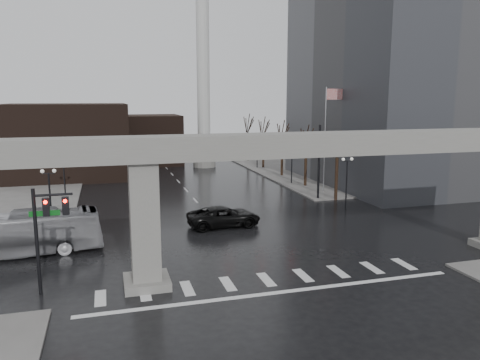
{
  "coord_description": "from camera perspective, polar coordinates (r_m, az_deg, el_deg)",
  "views": [
    {
      "loc": [
        -8.91,
        -26.22,
        10.8
      ],
      "look_at": [
        0.99,
        8.15,
        4.5
      ],
      "focal_mm": 35.0,
      "sensor_mm": 36.0,
      "label": 1
    }
  ],
  "objects": [
    {
      "name": "ground",
      "position": [
        29.72,
        2.57,
        -11.33
      ],
      "size": [
        160.0,
        160.0,
        0.0
      ],
      "primitive_type": "plane",
      "color": "black",
      "rests_on": "ground"
    },
    {
      "name": "sidewalk_ne",
      "position": [
        72.14,
        13.08,
        1.18
      ],
      "size": [
        28.0,
        36.0,
        0.15
      ],
      "primitive_type": "cube",
      "color": "slate",
      "rests_on": "ground"
    },
    {
      "name": "elevated_guideway",
      "position": [
        28.39,
        5.1,
        2.01
      ],
      "size": [
        48.0,
        2.6,
        8.7
      ],
      "color": "gray",
      "rests_on": "ground"
    },
    {
      "name": "office_tower",
      "position": [
        64.75,
        20.01,
        18.48
      ],
      "size": [
        22.0,
        26.0,
        42.0
      ],
      "primitive_type": "cube",
      "color": "slate",
      "rests_on": "ground"
    },
    {
      "name": "building_far_left",
      "position": [
        68.65,
        -20.33,
        4.52
      ],
      "size": [
        16.0,
        14.0,
        10.0
      ],
      "primitive_type": "cube",
      "color": "black",
      "rests_on": "ground"
    },
    {
      "name": "building_far_mid",
      "position": [
        78.81,
        -11.02,
        4.86
      ],
      "size": [
        10.0,
        10.0,
        8.0
      ],
      "primitive_type": "cube",
      "color": "black",
      "rests_on": "ground"
    },
    {
      "name": "smokestack",
      "position": [
        73.78,
        -4.5,
        11.94
      ],
      "size": [
        3.6,
        3.6,
        30.0
      ],
      "color": "silver",
      "rests_on": "ground"
    },
    {
      "name": "signal_mast_arm",
      "position": [
        48.7,
        5.61,
        4.08
      ],
      "size": [
        12.12,
        0.43,
        8.0
      ],
      "color": "black",
      "rests_on": "ground"
    },
    {
      "name": "signal_left_pole",
      "position": [
        27.75,
        -22.55,
        -4.82
      ],
      "size": [
        2.3,
        0.3,
        6.0
      ],
      "color": "black",
      "rests_on": "ground"
    },
    {
      "name": "flagpole_assembly",
      "position": [
        54.05,
        10.63,
        6.35
      ],
      "size": [
        2.06,
        0.12,
        12.0
      ],
      "color": "silver",
      "rests_on": "ground"
    },
    {
      "name": "lamp_right_0",
      "position": [
        46.62,
        12.9,
        0.69
      ],
      "size": [
        1.22,
        0.32,
        5.11
      ],
      "color": "black",
      "rests_on": "ground"
    },
    {
      "name": "lamp_right_1",
      "position": [
        59.12,
        6.35,
        2.81
      ],
      "size": [
        1.22,
        0.32,
        5.11
      ],
      "color": "black",
      "rests_on": "ground"
    },
    {
      "name": "lamp_right_2",
      "position": [
        72.18,
        2.11,
        4.16
      ],
      "size": [
        1.22,
        0.32,
        5.11
      ],
      "color": "black",
      "rests_on": "ground"
    },
    {
      "name": "lamp_left_0",
      "position": [
        41.14,
        -22.2,
        -1.02
      ],
      "size": [
        1.22,
        0.32,
        5.11
      ],
      "color": "black",
      "rests_on": "ground"
    },
    {
      "name": "lamp_left_1",
      "position": [
        54.9,
        -20.72,
        1.67
      ],
      "size": [
        1.22,
        0.32,
        5.11
      ],
      "color": "black",
      "rests_on": "ground"
    },
    {
      "name": "lamp_left_2",
      "position": [
        68.76,
        -19.83,
        3.28
      ],
      "size": [
        1.22,
        0.32,
        5.11
      ],
      "color": "black",
      "rests_on": "ground"
    },
    {
      "name": "tree_right_0",
      "position": [
        50.7,
        11.7,
        0.69
      ],
      "size": [
        1.09,
        1.58,
        7.5
      ],
      "color": "black",
      "rests_on": "ground"
    },
    {
      "name": "tree_right_1",
      "position": [
        57.8,
        8.03,
        1.99
      ],
      "size": [
        1.09,
        1.61,
        7.67
      ],
      "color": "black",
      "rests_on": "ground"
    },
    {
      "name": "tree_right_2",
      "position": [
        65.11,
        5.17,
        2.99
      ],
      "size": [
        1.1,
        1.63,
        7.85
      ],
      "color": "black",
      "rests_on": "ground"
    },
    {
      "name": "tree_right_3",
      "position": [
        72.57,
        2.88,
        3.79
      ],
      "size": [
        1.11,
        1.66,
        8.02
      ],
      "color": "black",
      "rests_on": "ground"
    },
    {
      "name": "tree_right_4",
      "position": [
        80.13,
        1.02,
        4.43
      ],
      "size": [
        1.12,
        1.69,
        8.19
      ],
      "color": "black",
      "rests_on": "ground"
    },
    {
      "name": "pickup_truck",
      "position": [
        39.8,
        -1.96,
        -4.48
      ],
      "size": [
        6.33,
        3.13,
        1.72
      ],
      "primitive_type": "imported",
      "rotation": [
        0.0,
        0.0,
        1.61
      ],
      "color": "black",
      "rests_on": "ground"
    },
    {
      "name": "city_bus",
      "position": [
        35.86,
        -25.39,
        -5.96
      ],
      "size": [
        11.24,
        3.52,
        3.08
      ],
      "primitive_type": "imported",
      "rotation": [
        0.0,
        0.0,
        1.66
      ],
      "color": "#A1A0A5",
      "rests_on": "ground"
    }
  ]
}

